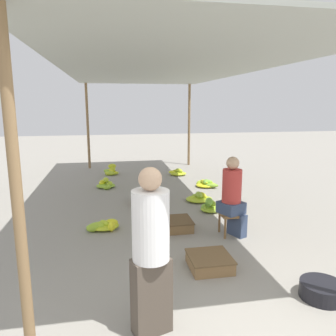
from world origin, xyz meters
TOP-DOWN VIEW (x-y plane):
  - canopy_post_front_left at (-1.64, 0.30)m, footprint 0.08×0.08m
  - canopy_post_back_left at (-1.64, 8.69)m, footprint 0.08×0.08m
  - canopy_post_back_right at (1.64, 8.69)m, footprint 0.08×0.08m
  - canopy_tarp at (0.00, 4.49)m, footprint 3.69×8.79m
  - vendor_foreground at (-0.69, 0.68)m, footprint 0.41×0.41m
  - stool at (0.84, 2.70)m, footprint 0.34×0.34m
  - vendor_seated at (0.86, 2.69)m, footprint 0.45×0.45m
  - basin_black at (1.18, 0.88)m, footprint 0.47×0.47m
  - banana_pile_left_0 at (-1.15, 3.29)m, footprint 0.56×0.44m
  - banana_pile_left_1 at (-0.98, 7.53)m, footprint 0.47×0.43m
  - banana_pile_left_2 at (-1.13, 6.07)m, footprint 0.47×0.60m
  - banana_pile_right_0 at (0.86, 3.86)m, footprint 0.44×0.40m
  - banana_pile_right_1 at (0.85, 4.57)m, footprint 0.57×0.60m
  - banana_pile_right_2 at (1.35, 5.69)m, footprint 0.52×0.54m
  - banana_pile_right_3 at (0.93, 7.16)m, footprint 0.53×0.43m
  - crate_near at (0.03, 3.08)m, footprint 0.53×0.53m
  - crate_mid at (0.19, 1.72)m, footprint 0.53×0.53m
  - crate_far at (-0.30, 4.61)m, footprint 0.46×0.46m

SIDE VIEW (x-z plane):
  - banana_pile_left_0 at x=-1.15m, z-range -0.01..0.15m
  - banana_pile_right_1 at x=0.85m, z-range -0.03..0.17m
  - banana_pile_right_3 at x=0.93m, z-range -0.02..0.18m
  - banana_pile_right_2 at x=1.35m, z-range -0.02..0.18m
  - banana_pile_left_2 at x=-1.13m, z-range -0.05..0.21m
  - crate_mid at x=0.19m, z-range 0.00..0.17m
  - crate_near at x=0.03m, z-range 0.00..0.17m
  - basin_black at x=1.18m, z-range 0.00..0.17m
  - crate_far at x=-0.30m, z-range 0.00..0.18m
  - banana_pile_left_1 at x=-0.98m, z-range -0.06..0.26m
  - banana_pile_right_0 at x=0.86m, z-range -0.04..0.23m
  - stool at x=0.84m, z-range 0.11..0.48m
  - vendor_seated at x=0.86m, z-range 0.02..1.28m
  - vendor_foreground at x=-0.69m, z-range 0.03..1.57m
  - canopy_post_front_left at x=-1.64m, z-range 0.00..2.67m
  - canopy_post_back_left at x=-1.64m, z-range 0.00..2.67m
  - canopy_post_back_right at x=1.64m, z-range 0.00..2.67m
  - canopy_tarp at x=0.00m, z-range 2.67..2.71m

